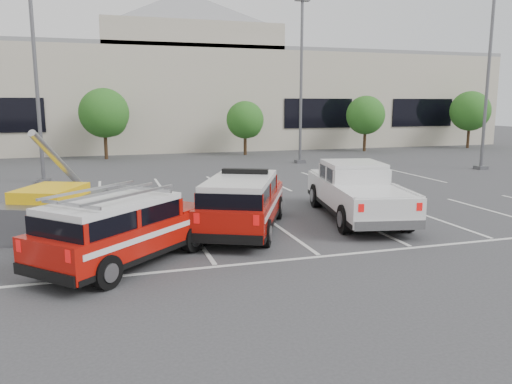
# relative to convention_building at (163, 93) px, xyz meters

# --- Properties ---
(ground) EXTENTS (120.00, 120.00, 0.00)m
(ground) POSITION_rel_convention_building_xyz_m (-0.18, -31.86, -4.72)
(ground) COLOR #37373A
(ground) RESTS_ON ground
(stall_markings) EXTENTS (23.00, 15.00, 0.01)m
(stall_markings) POSITION_rel_convention_building_xyz_m (-0.18, -27.36, -4.71)
(stall_markings) COLOR silver
(stall_markings) RESTS_ON ground
(convention_building) EXTENTS (60.00, 16.99, 13.20)m
(convention_building) POSITION_rel_convention_building_xyz_m (0.00, 0.00, 0.00)
(convention_building) COLOR beige
(convention_building) RESTS_ON ground
(tree_mid_left) EXTENTS (3.37, 3.37, 4.85)m
(tree_mid_left) POSITION_rel_convention_building_xyz_m (-5.09, -9.82, -1.68)
(tree_mid_left) COLOR #3F2B19
(tree_mid_left) RESTS_ON ground
(tree_mid_right) EXTENTS (2.77, 2.77, 3.99)m
(tree_mid_right) POSITION_rel_convention_building_xyz_m (4.91, -9.82, -2.22)
(tree_mid_right) COLOR #3F2B19
(tree_mid_right) RESTS_ON ground
(tree_right) EXTENTS (3.07, 3.07, 4.42)m
(tree_right) POSITION_rel_convention_building_xyz_m (14.91, -9.82, -1.95)
(tree_right) COLOR #3F2B19
(tree_right) RESTS_ON ground
(tree_far_right) EXTENTS (3.37, 3.37, 4.85)m
(tree_far_right) POSITION_rel_convention_building_xyz_m (24.91, -9.82, -1.68)
(tree_far_right) COLOR #3F2B19
(tree_far_right) RESTS_ON ground
(light_pole_left) EXTENTS (0.90, 0.60, 10.24)m
(light_pole_left) POSITION_rel_convention_building_xyz_m (-8.18, -19.86, 0.47)
(light_pole_left) COLOR #59595E
(light_pole_left) RESTS_ON ground
(light_pole_mid) EXTENTS (0.90, 0.60, 10.24)m
(light_pole_mid) POSITION_rel_convention_building_xyz_m (6.82, -15.86, 0.47)
(light_pole_mid) COLOR #59595E
(light_pole_mid) RESTS_ON ground
(light_pole_right) EXTENTS (0.90, 0.60, 10.24)m
(light_pole_right) POSITION_rel_convention_building_xyz_m (15.82, -21.86, 0.47)
(light_pole_right) COLOR #59595E
(light_pole_right) RESTS_ON ground
(fire_chief_suv) EXTENTS (3.94, 5.56, 1.84)m
(fire_chief_suv) POSITION_rel_convention_building_xyz_m (-1.38, -31.65, -3.96)
(fire_chief_suv) COLOR #A50F07
(fire_chief_suv) RESTS_ON ground
(white_pickup) EXTENTS (3.18, 6.31, 1.85)m
(white_pickup) POSITION_rel_convention_building_xyz_m (2.76, -31.03, -3.98)
(white_pickup) COLOR silver
(white_pickup) RESTS_ON ground
(ladder_suv) EXTENTS (4.65, 4.58, 1.85)m
(ladder_suv) POSITION_rel_convention_building_xyz_m (-4.95, -33.85, -3.98)
(ladder_suv) COLOR #A50F07
(ladder_suv) RESTS_ON ground
(utility_rig) EXTENTS (4.15, 3.97, 3.11)m
(utility_rig) POSITION_rel_convention_building_xyz_m (-7.01, -30.16, -4.10)
(utility_rig) COLOR #59595E
(utility_rig) RESTS_ON ground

